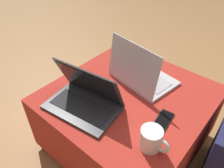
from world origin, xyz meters
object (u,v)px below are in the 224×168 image
object	(u,v)px
laptop_near	(85,99)
cell_phone	(163,121)
coffee_mug	(152,139)
laptop_far	(140,74)

from	to	relation	value
laptop_near	cell_phone	xyz separation A→B (m)	(0.36, 0.16, -0.04)
cell_phone	coffee_mug	distance (m)	0.17
laptop_far	cell_phone	xyz separation A→B (m)	(0.26, -0.18, -0.05)
cell_phone	coffee_mug	size ratio (longest dim) A/B	1.17
laptop_near	laptop_far	xyz separation A→B (m)	(0.10, 0.35, 0.01)
laptop_near	coffee_mug	size ratio (longest dim) A/B	2.92
cell_phone	laptop_far	bearing A→B (deg)	-42.38
laptop_far	coffee_mug	world-z (taller)	laptop_far
laptop_far	cell_phone	size ratio (longest dim) A/B	2.45
laptop_near	coffee_mug	xyz separation A→B (m)	(0.39, 0.01, 0.00)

